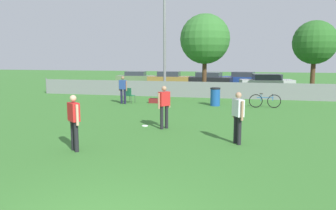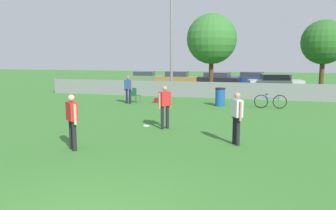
{
  "view_description": "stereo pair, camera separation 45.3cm",
  "coord_description": "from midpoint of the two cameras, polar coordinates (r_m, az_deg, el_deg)",
  "views": [
    {
      "loc": [
        2.2,
        -4.32,
        2.75
      ],
      "look_at": [
        -0.48,
        7.06,
        1.05
      ],
      "focal_mm": 35.0,
      "sensor_mm": 36.0,
      "label": 1
    },
    {
      "loc": [
        2.64,
        -4.2,
        2.75
      ],
      "look_at": [
        -0.48,
        7.06,
        1.05
      ],
      "focal_mm": 35.0,
      "sensor_mm": 36.0,
      "label": 2
    }
  ],
  "objects": [
    {
      "name": "frisbee_disc",
      "position": [
        13.3,
        -5.02,
        -3.63
      ],
      "size": [
        0.25,
        0.25,
        0.03
      ],
      "color": "white",
      "rests_on": "ground_plane"
    },
    {
      "name": "fence_backline",
      "position": [
        22.5,
        7.02,
        2.61
      ],
      "size": [
        25.43,
        0.07,
        1.21
      ],
      "color": "gray",
      "rests_on": "ground_plane"
    },
    {
      "name": "folding_chair_sideline",
      "position": [
        20.04,
        -7.36,
        1.87
      ],
      "size": [
        0.55,
        0.55,
        0.93
      ],
      "rotation": [
        0.0,
        0.0,
        2.85
      ],
      "color": "#333338",
      "rests_on": "ground_plane"
    },
    {
      "name": "light_pole",
      "position": [
        24.91,
        -1.13,
        12.33
      ],
      "size": [
        0.9,
        0.36,
        7.54
      ],
      "color": "gray",
      "rests_on": "ground_plane"
    },
    {
      "name": "bicycle_sideline",
      "position": [
        18.72,
        15.87,
        0.7
      ],
      "size": [
        1.72,
        0.44,
        0.79
      ],
      "rotation": [
        0.0,
        0.0,
        0.09
      ],
      "color": "black",
      "rests_on": "ground_plane"
    },
    {
      "name": "player_thrower_red",
      "position": [
        10.04,
        -17.31,
        -2.29
      ],
      "size": [
        0.48,
        0.44,
        1.67
      ],
      "rotation": [
        0.0,
        0.0,
        -0.68
      ],
      "color": "black",
      "rests_on": "ground_plane"
    },
    {
      "name": "parked_car_tan",
      "position": [
        33.21,
        -0.23,
        4.68
      ],
      "size": [
        4.22,
        2.04,
        1.37
      ],
      "rotation": [
        0.0,
        0.0,
        0.05
      ],
      "color": "black",
      "rests_on": "ground_plane"
    },
    {
      "name": "parked_car_blue",
      "position": [
        33.46,
        12.57,
        4.51
      ],
      "size": [
        4.22,
        2.46,
        1.34
      ],
      "rotation": [
        0.0,
        0.0,
        -0.17
      ],
      "color": "black",
      "rests_on": "ground_plane"
    },
    {
      "name": "player_receiver_white",
      "position": [
        10.57,
        10.89,
        -1.55
      ],
      "size": [
        0.41,
        0.53,
        1.67
      ],
      "rotation": [
        0.0,
        0.0,
        -1.05
      ],
      "color": "black",
      "rests_on": "ground_plane"
    },
    {
      "name": "tree_near_pole",
      "position": [
        24.08,
        5.91,
        11.33
      ],
      "size": [
        3.58,
        3.58,
        5.86
      ],
      "color": "#4C331E",
      "rests_on": "ground_plane"
    },
    {
      "name": "player_defender_red",
      "position": [
        12.61,
        -1.71,
        0.18
      ],
      "size": [
        0.44,
        0.49,
        1.67
      ],
      "rotation": [
        0.0,
        0.0,
        0.92
      ],
      "color": "black",
      "rests_on": "ground_plane"
    },
    {
      "name": "spectator_in_blue",
      "position": [
        19.71,
        -8.51,
        2.95
      ],
      "size": [
        0.56,
        0.31,
        1.65
      ],
      "rotation": [
        0.0,
        0.0,
        2.91
      ],
      "color": "#191933",
      "rests_on": "ground_plane"
    },
    {
      "name": "trash_bin",
      "position": [
        18.91,
        7.54,
        1.45
      ],
      "size": [
        0.57,
        0.57,
        1.04
      ],
      "color": "#194C99",
      "rests_on": "ground_plane"
    },
    {
      "name": "parked_car_dark",
      "position": [
        32.57,
        6.73,
        4.52
      ],
      "size": [
        4.71,
        2.45,
        1.32
      ],
      "rotation": [
        0.0,
        0.0,
        -0.16
      ],
      "color": "black",
      "rests_on": "ground_plane"
    },
    {
      "name": "parked_car_olive",
      "position": [
        36.04,
        -6.02,
        4.85
      ],
      "size": [
        4.21,
        2.19,
        1.25
      ],
      "rotation": [
        0.0,
        0.0,
        0.11
      ],
      "color": "black",
      "rests_on": "ground_plane"
    },
    {
      "name": "tree_far_right",
      "position": [
        25.34,
        23.72,
        9.9
      ],
      "size": [
        3.04,
        3.04,
        5.32
      ],
      "color": "#4C331E",
      "rests_on": "ground_plane"
    },
    {
      "name": "gear_bag_sideline",
      "position": [
        19.96,
        -3.06,
        0.75
      ],
      "size": [
        0.62,
        0.34,
        0.3
      ],
      "color": "maroon",
      "rests_on": "ground_plane"
    },
    {
      "name": "parked_car_silver",
      "position": [
        29.68,
        16.37,
        3.9
      ],
      "size": [
        4.69,
        2.53,
        1.33
      ],
      "rotation": [
        0.0,
        0.0,
        0.17
      ],
      "color": "black",
      "rests_on": "ground_plane"
    }
  ]
}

